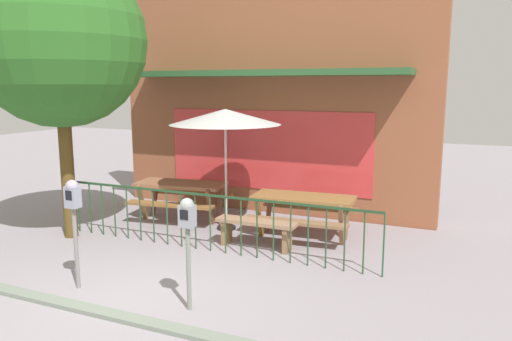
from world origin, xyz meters
The scene contains 11 objects.
ground centered at (0.00, 0.00, 0.00)m, with size 40.00×40.00×0.00m, color gray.
pub_storefront centered at (0.00, 5.03, 2.53)m, with size 7.03×1.40×5.06m.
patio_fence_front centered at (0.00, 2.04, 0.66)m, with size 5.93×0.04×0.97m.
picnic_table_left centered at (-1.35, 3.52, 0.61)m, with size 1.97×1.59×0.79m.
picnic_table_right centered at (1.32, 3.34, 0.61)m, with size 1.89×1.48×0.79m.
patio_umbrella centered at (-0.20, 3.28, 2.14)m, with size 2.08×2.08×2.29m.
patio_bench centered at (0.77, 2.50, 0.35)m, with size 1.40×0.33×0.48m.
parking_meter_near centered at (0.95, 0.04, 1.09)m, with size 0.18×0.17×1.41m.
parking_meter_far centered at (-0.78, 0.00, 1.16)m, with size 0.18×0.17×1.50m.
street_tree centered at (-2.57, 1.72, 3.47)m, with size 2.99×2.99×4.98m.
curb_edge centered at (0.00, -0.50, 0.00)m, with size 9.85×0.20×0.11m, color slate.
Camera 1 is at (3.96, -4.80, 2.72)m, focal length 34.31 mm.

